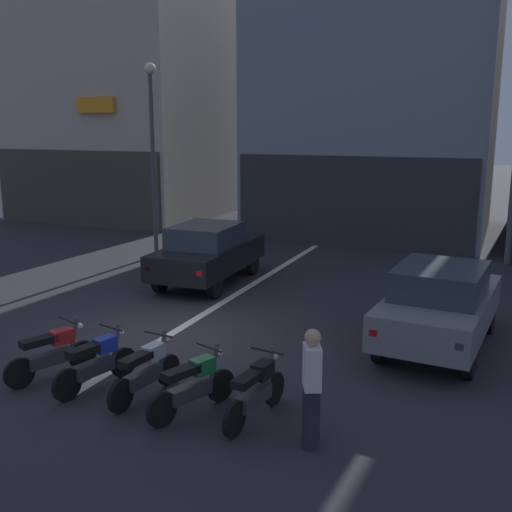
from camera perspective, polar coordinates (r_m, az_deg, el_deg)
ground_plane at (r=12.48m, az=-8.61°, el=-7.67°), size 120.00×120.00×0.00m
lane_centre_line at (r=17.64m, az=1.56°, el=-1.56°), size 0.20×18.00×0.01m
building_corner_left at (r=29.72m, az=-12.40°, el=15.57°), size 8.65×7.82×12.14m
building_mid_block at (r=24.88m, az=11.56°, el=14.19°), size 8.66×8.09×10.31m
car_black_crossing_near at (r=16.29m, az=-4.58°, el=0.42°), size 1.92×4.17×1.64m
car_grey_parked_kerbside at (r=12.10m, az=17.05°, el=-4.32°), size 2.10×4.24×1.64m
street_lamp at (r=19.71m, az=-9.80°, el=10.83°), size 0.36×0.36×6.13m
motorcycle_red_row_leftmost at (r=10.88m, az=-18.77°, el=-8.69°), size 0.73×1.58×0.98m
motorcycle_blue_row_left_mid at (r=10.29m, az=-14.90°, el=-9.66°), size 0.59×1.64×0.98m
motorcycle_silver_row_centre at (r=9.78m, az=-10.41°, el=-10.62°), size 0.55×1.67×0.98m
motorcycle_green_row_right_mid at (r=9.19m, az=-5.98°, el=-12.05°), size 0.72×1.58×0.98m
motorcycle_black_row_rightmost at (r=8.96m, az=0.00°, el=-12.62°), size 0.55×1.66×0.98m
person_by_motorcycles at (r=8.12m, az=5.31°, el=-12.36°), size 0.35×0.42×1.67m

